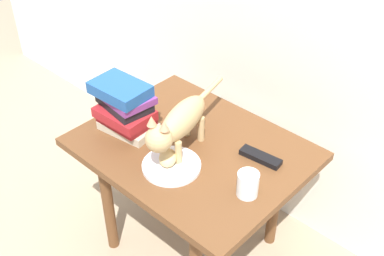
# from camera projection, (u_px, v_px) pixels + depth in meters

# --- Properties ---
(ground_plane) EXTENTS (6.00, 6.00, 0.00)m
(ground_plane) POSITION_uv_depth(u_px,v_px,m) (192.00, 242.00, 2.06)
(ground_plane) COLOR gray
(side_table) EXTENTS (0.79, 0.62, 0.53)m
(side_table) POSITION_uv_depth(u_px,v_px,m) (192.00, 160.00, 1.78)
(side_table) COLOR brown
(side_table) RESTS_ON ground
(plate) EXTENTS (0.20, 0.20, 0.01)m
(plate) POSITION_uv_depth(u_px,v_px,m) (172.00, 166.00, 1.64)
(plate) COLOR white
(plate) RESTS_ON side_table
(bread_roll) EXTENTS (0.10, 0.10, 0.05)m
(bread_roll) POSITION_uv_depth(u_px,v_px,m) (168.00, 158.00, 1.63)
(bread_roll) COLOR #E0BC7A
(bread_roll) RESTS_ON plate
(cat) EXTENTS (0.16, 0.47, 0.23)m
(cat) POSITION_uv_depth(u_px,v_px,m) (179.00, 123.00, 1.63)
(cat) COLOR tan
(cat) RESTS_ON side_table
(book_stack) EXTENTS (0.24, 0.18, 0.20)m
(book_stack) POSITION_uv_depth(u_px,v_px,m) (124.00, 107.00, 1.76)
(book_stack) COLOR #BCB299
(book_stack) RESTS_ON side_table
(candle_jar) EXTENTS (0.07, 0.07, 0.08)m
(candle_jar) POSITION_uv_depth(u_px,v_px,m) (248.00, 185.00, 1.52)
(candle_jar) COLOR silver
(candle_jar) RESTS_ON side_table
(tv_remote) EXTENTS (0.15, 0.06, 0.02)m
(tv_remote) POSITION_uv_depth(u_px,v_px,m) (260.00, 157.00, 1.67)
(tv_remote) COLOR black
(tv_remote) RESTS_ON side_table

